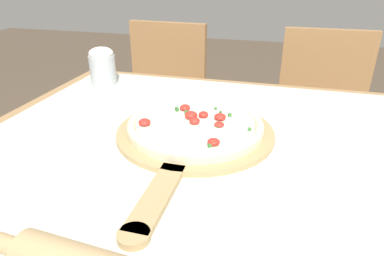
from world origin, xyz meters
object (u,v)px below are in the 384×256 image
at_px(pizza_peel, 193,136).
at_px(chair_right, 320,118).
at_px(pizza, 195,125).
at_px(flour_cup, 102,66).
at_px(chair_left, 163,103).

bearing_deg(pizza_peel, chair_right, 65.70).
height_order(pizza, flour_cup, flour_cup).
bearing_deg(pizza, flour_cup, 143.81).
bearing_deg(pizza_peel, pizza, 90.23).
height_order(pizza, chair_left, chair_left).
height_order(chair_left, chair_right, same).
relative_size(pizza_peel, flour_cup, 4.60).
bearing_deg(pizza_peel, flour_cup, 141.81).
relative_size(pizza_peel, chair_left, 0.64).
relative_size(pizza, chair_right, 0.36).
distance_m(pizza, chair_right, 0.91).
xyz_separation_m(pizza_peel, chair_left, (-0.37, 0.81, -0.26)).
distance_m(chair_right, flour_cup, 0.96).
xyz_separation_m(pizza_peel, flour_cup, (-0.39, 0.31, 0.06)).
xyz_separation_m(pizza, chair_left, (-0.37, 0.78, -0.28)).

